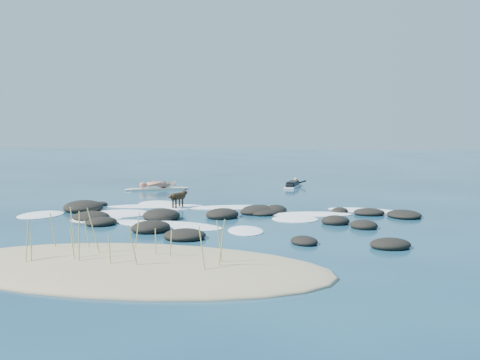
# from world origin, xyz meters

# --- Properties ---
(ground) EXTENTS (160.00, 160.00, 0.00)m
(ground) POSITION_xyz_m (0.00, 0.00, 0.00)
(ground) COLOR #0A2642
(ground) RESTS_ON ground
(sand_dune) EXTENTS (9.00, 4.40, 0.60)m
(sand_dune) POSITION_xyz_m (0.00, -8.20, 0.00)
(sand_dune) COLOR #9E8966
(sand_dune) RESTS_ON ground
(dune_grass) EXTENTS (4.42, 2.00, 1.19)m
(dune_grass) POSITION_xyz_m (-0.32, -8.29, 0.61)
(dune_grass) COLOR #9F9D4D
(dune_grass) RESTS_ON ground
(reef_rocks) EXTENTS (13.62, 7.01, 0.51)m
(reef_rocks) POSITION_xyz_m (0.00, -1.29, 0.10)
(reef_rocks) COLOR black
(reef_rocks) RESTS_ON ground
(breaking_foam) EXTENTS (13.82, 7.45, 0.12)m
(breaking_foam) POSITION_xyz_m (-0.93, -0.45, 0.01)
(breaking_foam) COLOR white
(breaking_foam) RESTS_ON ground
(standing_surfer_rig) EXTENTS (3.12, 1.89, 1.93)m
(standing_surfer_rig) POSITION_xyz_m (-5.20, 7.41, 0.76)
(standing_surfer_rig) COLOR beige
(standing_surfer_rig) RESTS_ON ground
(paddling_surfer_rig) EXTENTS (1.18, 2.65, 0.46)m
(paddling_surfer_rig) POSITION_xyz_m (1.61, 10.24, 0.16)
(paddling_surfer_rig) COLOR white
(paddling_surfer_rig) RESTS_ON ground
(dog) EXTENTS (0.56, 1.10, 0.73)m
(dog) POSITION_xyz_m (-1.91, 0.94, 0.49)
(dog) COLOR black
(dog) RESTS_ON ground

